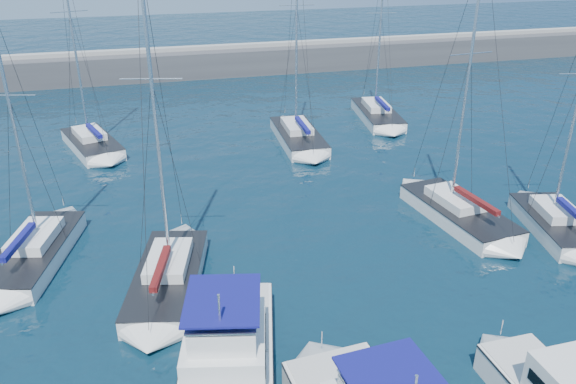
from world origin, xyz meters
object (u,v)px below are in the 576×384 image
object	(u,v)px
sailboat_mid_e	(557,223)
sailboat_back_a	(92,143)
sailboat_mid_b	(168,277)
sailboat_back_b	(298,136)
sailboat_mid_d	(458,212)
motor_yacht_port_inner	(228,353)
sailboat_mid_a	(34,252)
sailboat_back_c	(377,114)

from	to	relation	value
sailboat_mid_e	sailboat_back_a	xyz separation A→B (m)	(-26.78, 21.59, 0.02)
sailboat_mid_b	sailboat_back_a	size ratio (longest dim) A/B	0.96
sailboat_mid_b	sailboat_back_b	xyz separation A→B (m)	(12.12, 18.58, 0.00)
sailboat_mid_b	sailboat_mid_d	xyz separation A→B (m)	(17.56, 2.51, -0.01)
sailboat_back_a	sailboat_mid_e	bearing A→B (deg)	-56.63
sailboat_mid_d	motor_yacht_port_inner	bearing A→B (deg)	-155.56
sailboat_mid_a	sailboat_back_b	world-z (taller)	sailboat_back_b
motor_yacht_port_inner	sailboat_mid_b	size ratio (longest dim) A/B	0.55
motor_yacht_port_inner	sailboat_back_a	distance (m)	28.87
sailboat_back_b	sailboat_mid_b	bearing A→B (deg)	-120.08
motor_yacht_port_inner	sailboat_back_b	distance (m)	27.52
sailboat_mid_d	sailboat_back_c	size ratio (longest dim) A/B	1.05
sailboat_mid_b	sailboat_mid_e	world-z (taller)	sailboat_mid_b
sailboat_back_a	sailboat_mid_b	bearing A→B (deg)	-96.02
sailboat_back_a	sailboat_back_b	world-z (taller)	sailboat_back_b
sailboat_mid_d	sailboat_mid_e	bearing A→B (deg)	-36.99
sailboat_mid_e	sailboat_back_a	distance (m)	34.40
motor_yacht_port_inner	sailboat_mid_e	distance (m)	21.60
motor_yacht_port_inner	sailboat_back_a	size ratio (longest dim) A/B	0.53
sailboat_mid_e	sailboat_back_a	size ratio (longest dim) A/B	0.86
sailboat_back_b	sailboat_back_c	bearing A→B (deg)	27.43
sailboat_back_a	sailboat_mid_d	bearing A→B (deg)	-58.24
sailboat_back_a	sailboat_back_b	bearing A→B (deg)	-26.98
sailboat_mid_e	sailboat_back_c	xyz separation A→B (m)	(-1.35, 22.93, -0.01)
sailboat_mid_a	sailboat_back_a	xyz separation A→B (m)	(2.28, 16.93, 0.04)
sailboat_back_b	sailboat_back_c	xyz separation A→B (m)	(8.89, 4.03, -0.02)
motor_yacht_port_inner	sailboat_back_c	bearing A→B (deg)	70.27
sailboat_mid_e	sailboat_back_b	xyz separation A→B (m)	(-10.24, 18.91, 0.01)
sailboat_back_a	sailboat_mid_a	bearing A→B (deg)	-115.42
sailboat_mid_a	sailboat_back_a	distance (m)	17.08
sailboat_mid_d	sailboat_back_c	distance (m)	20.40
sailboat_mid_b	sailboat_back_b	world-z (taller)	sailboat_back_b
sailboat_back_a	motor_yacht_port_inner	bearing A→B (deg)	-95.31
motor_yacht_port_inner	sailboat_mid_d	bearing A→B (deg)	44.20
sailboat_mid_a	sailboat_mid_e	world-z (taller)	sailboat_mid_e
sailboat_back_c	sailboat_back_b	bearing A→B (deg)	-147.01
sailboat_mid_d	sailboat_mid_e	distance (m)	5.57
sailboat_mid_d	sailboat_mid_a	bearing A→B (deg)	169.23
sailboat_back_c	sailboat_back_a	bearing A→B (deg)	-168.37
sailboat_mid_b	sailboat_back_a	bearing A→B (deg)	115.68
sailboat_mid_b	sailboat_mid_e	bearing A→B (deg)	13.12
sailboat_mid_e	sailboat_back_a	bearing A→B (deg)	153.97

